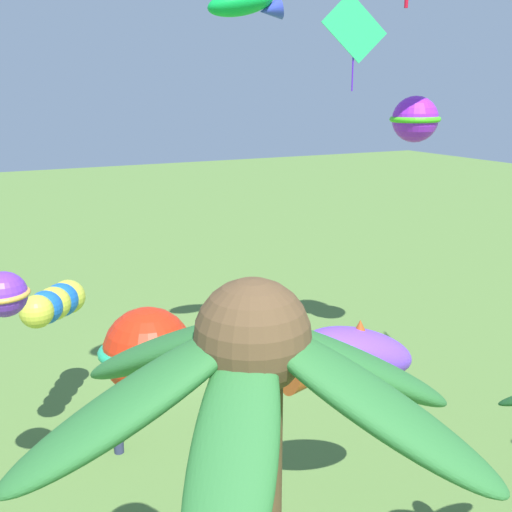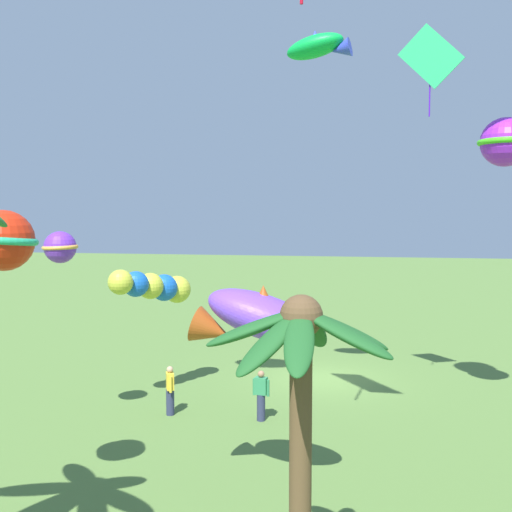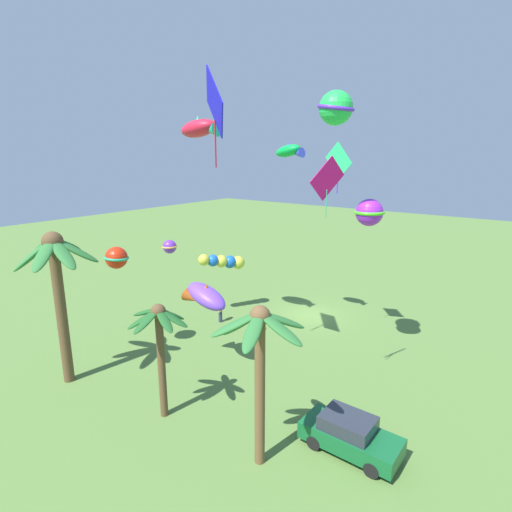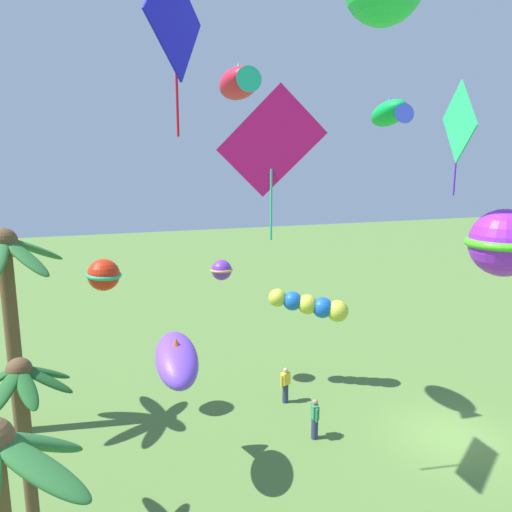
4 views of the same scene
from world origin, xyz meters
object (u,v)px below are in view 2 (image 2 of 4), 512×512
Objects in this scene: kite_fish_5 at (319,47)px; kite_tube_10 at (154,286)px; spectator_1 at (170,390)px; kite_ball_1 at (3,240)px; kite_fish_2 at (256,318)px; kite_diamond_3 at (431,57)px; spectator_0 at (261,395)px; palm_tree_1 at (301,384)px; kite_ball_6 at (505,142)px; kite_ball_4 at (60,247)px.

kite_tube_10 is (5.64, -0.15, -7.84)m from kite_fish_5.
kite_ball_1 is (1.15, 7.19, 5.18)m from spectator_1.
kite_fish_2 is 0.94× the size of kite_tube_10.
kite_diamond_3 reaches higher than kite_tube_10.
kite_tube_10 is (4.04, -1.71, 3.12)m from spectator_0.
palm_tree_1 is 1.60× the size of kite_tube_10.
spectator_1 is at bearing -55.10° from kite_fish_2.
spectator_1 is 3.69m from kite_tube_10.
kite_ball_1 is 0.68× the size of kite_diamond_3.
kite_ball_6 is 12.17m from kite_tube_10.
kite_ball_6 is at bearing -116.19° from palm_tree_1.
kite_ball_1 reaches higher than kite_ball_4.
kite_diamond_3 reaches higher than spectator_1.
kite_diamond_3 is 1.23× the size of kite_fish_5.
palm_tree_1 is 12.79m from kite_tube_10.
kite_fish_2 is 7.14m from kite_ball_4.
kite_ball_6 is at bearing -173.95° from spectator_0.
kite_ball_6 is (-5.57, 0.79, -3.19)m from kite_fish_5.
kite_tube_10 reaches higher than spectator_0.
kite_ball_4 is at bearing -74.39° from kite_ball_1.
kite_fish_5 is at bearing -87.29° from palm_tree_1.
palm_tree_1 is at bearing 135.86° from kite_ball_4.
spectator_1 is 0.50× the size of kite_fish_2.
kite_tube_10 is (-1.50, -3.77, -1.59)m from kite_ball_4.
kite_diamond_3 is at bearing -171.65° from spectator_1.
palm_tree_1 is 3.06× the size of kite_ball_6.
kite_ball_1 is 0.57× the size of kite_tube_10.
kite_tube_10 is at bearing -111.65° from kite_ball_4.
kite_ball_6 reaches higher than kite_fish_2.
spectator_1 is 12.79m from kite_ball_6.
kite_fish_5 is at bearing -123.27° from kite_ball_1.
kite_ball_4 reaches higher than spectator_1.
kite_fish_2 is 10.19m from kite_fish_5.
spectator_0 is 2.96m from spectator_1.
palm_tree_1 is 1.90× the size of kite_diamond_3.
palm_tree_1 is 4.48m from kite_fish_2.
palm_tree_1 is at bearing 92.71° from kite_fish_5.
kite_tube_10 is (1.07, -1.67, 3.12)m from spectator_1.
kite_diamond_3 is at bearing 174.31° from kite_fish_5.
kite_diamond_3 reaches higher than kite_ball_1.
kite_ball_1 reaches higher than palm_tree_1.
kite_ball_6 is at bearing -144.94° from kite_ball_1.
kite_tube_10 is (6.16, -11.20, -0.11)m from palm_tree_1.
kite_ball_6 is at bearing 168.10° from kite_diamond_3.
kite_diamond_3 reaches higher than kite_ball_6.
kite_ball_4 is at bearing -26.95° from kite_fish_2.
kite_ball_4 reaches higher than palm_tree_1.
spectator_0 is at bearing 179.27° from spectator_1.
kite_fish_5 reaches higher than kite_ball_6.
palm_tree_1 is 6.94m from kite_ball_1.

